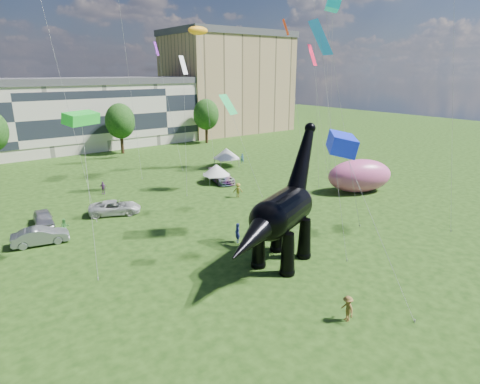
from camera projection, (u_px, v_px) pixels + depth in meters
ground at (302, 290)px, 27.59m from camera, size 220.00×220.00×0.00m
terrace_row at (10, 122)px, 68.53m from camera, size 78.00×11.00×12.00m
apartment_block at (228, 85)px, 97.01m from camera, size 28.00×18.00×22.00m
tree_mid_right at (120, 118)px, 70.80m from camera, size 5.20×5.20×9.44m
tree_far_right at (206, 112)px, 81.17m from camera, size 5.20×5.20×9.44m
dinosaur_sculpture at (280, 215)px, 30.02m from camera, size 12.90×6.86×10.82m
car_silver at (43, 219)px, 38.82m from camera, size 2.18×4.39×1.44m
car_grey at (40, 236)px, 34.64m from camera, size 4.81×2.43×1.51m
car_white at (115, 207)px, 41.90m from camera, size 5.76×4.30×1.45m
car_dark at (221, 176)px, 53.86m from camera, size 3.30×5.79×1.58m
gazebo_near at (216, 170)px, 53.34m from camera, size 4.48×4.48×2.51m
gazebo_far at (226, 153)px, 62.62m from camera, size 4.93×4.93×2.84m
inflatable_pink at (360, 176)px, 49.24m from camera, size 9.12×7.08×4.08m
visitors at (129, 226)px, 36.54m from camera, size 51.44×38.56×1.81m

